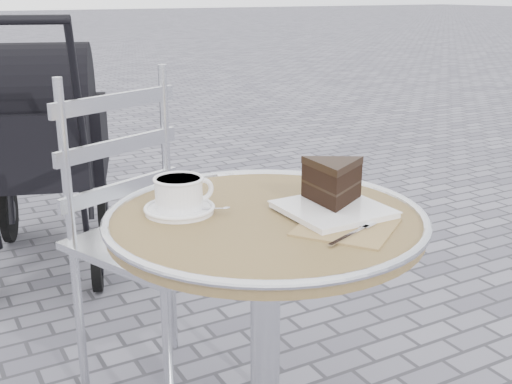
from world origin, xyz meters
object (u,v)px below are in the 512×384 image
cappuccino_set (180,197)px  bistro_chair (141,201)px  cafe_table (265,283)px  cake_plate_set (334,188)px  baby_stroller (43,153)px

cappuccino_set → bistro_chair: bistro_chair is taller
cafe_table → cappuccino_set: cappuccino_set is taller
cappuccino_set → cake_plate_set: bearing=-26.9°
baby_stroller → cake_plate_set: bearing=-61.9°
cake_plate_set → baby_stroller: (-0.30, 1.80, -0.28)m
cappuccino_set → cake_plate_set: 0.35m
cappuccino_set → cake_plate_set: (0.31, -0.16, 0.02)m
cafe_table → cake_plate_set: (0.15, -0.04, 0.22)m
bistro_chair → cappuccino_set: bearing=-119.8°
cafe_table → baby_stroller: size_ratio=0.63×
cappuccino_set → cake_plate_set: size_ratio=0.51×
cappuccino_set → baby_stroller: size_ratio=0.14×
cake_plate_set → bistro_chair: bistro_chair is taller
baby_stroller → cafe_table: bearing=-66.6°
cafe_table → baby_stroller: bearing=94.9°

